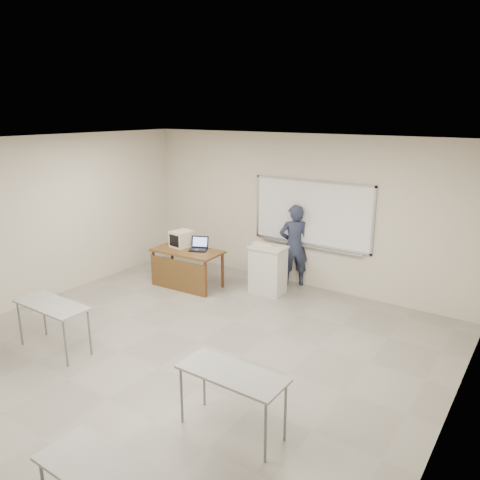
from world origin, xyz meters
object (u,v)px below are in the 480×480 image
Objects in this scene: instructor_desk at (184,262)px; laptop at (200,247)px; mouse at (197,250)px; presenter at (294,245)px; keyboard at (264,244)px; podium at (268,270)px; crt_monitor at (182,239)px; whiteboard at (312,214)px.

instructor_desk is 4.12× the size of laptop.
presenter is at bearing 47.46° from mouse.
laptop is 0.74× the size of keyboard.
podium is 10.76× the size of mouse.
podium is 0.78m from presenter.
mouse is 1.93m from presenter.
podium is 0.50m from keyboard.
laptop is 0.21× the size of presenter.
crt_monitor is at bearing 179.10° from mouse.
podium is at bearing -5.72° from laptop.
whiteboard reaches higher than instructor_desk.
podium is 1.87m from crt_monitor.
instructor_desk is 1.62m from keyboard.
presenter is (-0.30, -0.11, -0.65)m from whiteboard.
crt_monitor is 4.73× the size of mouse.
crt_monitor is at bearing -8.23° from presenter.
presenter reaches higher than podium.
whiteboard is at bearing 33.41° from instructor_desk.
podium is 2.03× the size of keyboard.
presenter is at bearing 69.68° from podium.
instructor_desk is at bearing -158.07° from podium.
mouse is (-1.80, -1.32, -0.71)m from whiteboard.
keyboard is 0.28× the size of presenter.
keyboard is at bearing 27.29° from instructor_desk.
crt_monitor reaches higher than podium.
crt_monitor is 0.48m from mouse.
mouse is 0.19× the size of keyboard.
crt_monitor reaches higher than mouse.
crt_monitor is 1.20× the size of laptop.
whiteboard is at bearing 53.52° from podium.
presenter reaches higher than crt_monitor.
mouse reaches higher than instructor_desk.
crt_monitor is (-2.25, -1.24, -0.57)m from whiteboard.
keyboard is (1.15, 0.63, 0.17)m from mouse.
presenter reaches higher than laptop.
laptop reaches higher than keyboard.
whiteboard is at bearing 161.36° from presenter.
laptop is (-1.81, -1.21, -0.67)m from whiteboard.
whiteboard is at bearing 44.79° from mouse.
podium is 1.44m from mouse.
whiteboard is 7.30× the size of laptop.
crt_monitor is 0.46m from laptop.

